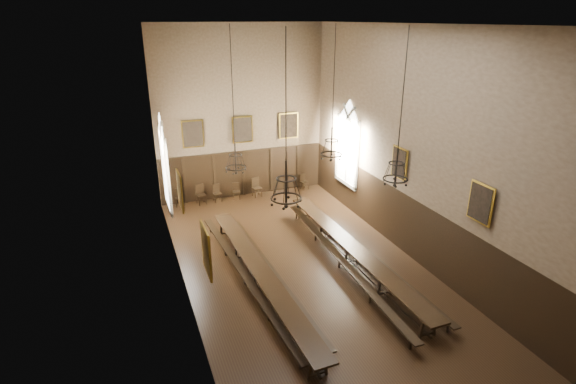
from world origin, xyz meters
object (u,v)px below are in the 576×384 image
table_left (261,279)px  chair_0 (180,201)px  chair_7 (304,185)px  table_right (352,255)px  chandelier_front_right (396,169)px  bench_left_outer (244,277)px  chandelier_back_right (331,147)px  chair_2 (217,196)px  chair_4 (257,191)px  chair_1 (201,198)px  bench_right_outer (370,258)px  bench_left_inner (273,275)px  chair_3 (236,194)px  chandelier_back_left (235,158)px  bench_right_inner (339,261)px  chandelier_front_left (286,188)px

table_left → chair_0: (-1.61, 8.85, -0.12)m
chair_7 → table_left: bearing=-139.1°
table_right → chandelier_front_right: chandelier_front_right is taller
bench_left_outer → chandelier_back_right: bearing=25.3°
bench_left_outer → chair_2: bearing=84.2°
chair_4 → bench_left_outer: bearing=-119.3°
table_right → chair_1: size_ratio=10.12×
table_left → chair_7: (5.41, 8.82, -0.13)m
bench_right_outer → chandelier_back_right: (-0.64, 2.49, 4.00)m
bench_left_inner → chair_0: chair_0 is taller
chandelier_front_right → chair_3: bearing=101.5°
table_left → chair_2: (0.36, 8.79, -0.12)m
chair_7 → chandelier_back_left: (-5.44, -5.98, 3.88)m
bench_right_outer → chandelier_back_right: size_ratio=1.88×
bench_right_inner → chandelier_front_left: size_ratio=2.32×
table_right → chair_0: bearing=123.1°
chandelier_front_right → chair_1: bearing=110.5°
bench_right_outer → chair_3: bearing=110.1°
bench_left_outer → chandelier_back_right: (4.42, 2.09, 3.98)m
bench_left_inner → chair_7: (4.85, 8.49, 0.00)m
bench_left_outer → chair_7: bearing=54.7°
bench_right_outer → chair_4: size_ratio=9.47×
chandelier_back_right → bench_left_outer: bearing=-154.7°
chair_4 → bench_right_outer: bearing=-85.9°
chair_1 → table_right: bearing=-71.7°
chandelier_front_left → chair_4: bearing=77.3°
chandelier_back_right → chandelier_front_left: (-3.96, -5.24, 0.57)m
bench_left_inner → chair_3: (0.84, 8.45, -0.01)m
chair_0 → chair_4: size_ratio=0.90×
bench_left_outer → chair_2: 8.32m
table_right → bench_right_outer: table_right is taller
bench_left_inner → bench_right_inner: 2.76m
bench_right_inner → chair_1: chair_1 is taller
chair_1 → chandelier_front_left: size_ratio=0.23×
bench_right_outer → chandelier_front_right: bearing=-110.2°
bench_left_outer → chair_3: bearing=77.2°
chandelier_front_left → bench_right_inner: bearing=41.4°
bench_right_outer → chandelier_front_left: (-4.59, -2.75, 4.57)m
table_right → chair_1: (-4.41, 8.35, -0.10)m
bench_left_inner → chair_2: (-0.20, 8.46, 0.01)m
chandelier_front_left → chair_3: bearing=82.9°
chair_0 → chandelier_front_left: size_ratio=0.20×
chair_4 → chair_7: bearing=-7.3°
table_right → chair_0: 10.10m
chair_3 → chandelier_front_left: 12.39m
bench_left_inner → chandelier_front_left: (-0.57, -2.98, 4.58)m
table_left → chandelier_back_right: bearing=33.3°
chair_1 → chandelier_back_left: 7.05m
bench_left_outer → bench_left_inner: size_ratio=1.09×
bench_left_outer → bench_right_inner: size_ratio=0.96×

